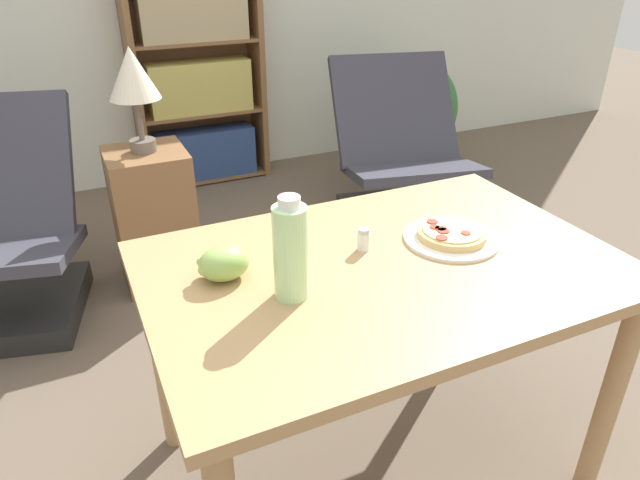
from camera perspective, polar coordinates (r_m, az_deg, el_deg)
name	(u,v)px	position (r m, az deg, el deg)	size (l,w,h in m)	color
ground_plane	(353,449)	(1.96, 3.28, -20.16)	(14.00, 14.00, 0.00)	brown
dining_table	(382,295)	(1.52, 6.20, -5.50)	(1.21, 0.80, 0.72)	tan
pizza_on_plate	(451,235)	(1.60, 12.99, 0.44)	(0.26, 0.26, 0.04)	white
grape_bunch	(223,263)	(1.39, -9.64, -2.33)	(0.12, 0.10, 0.09)	#93BC5B
drink_bottle	(290,251)	(1.27, -2.97, -1.13)	(0.08, 0.08, 0.25)	#B7EAA3
salt_shaker	(363,240)	(1.51, 4.36, 0.04)	(0.03, 0.03, 0.06)	white
lounge_chair_far	(401,174)	(3.22, 8.11, 6.52)	(0.81, 0.89, 0.88)	black
bookshelf	(199,84)	(3.78, -12.04, 15.06)	(0.81, 0.26, 1.34)	brown
side_table	(154,218)	(2.72, -16.24, 2.17)	(0.34, 0.34, 0.64)	brown
table_lamp	(133,78)	(2.52, -18.20, 15.11)	(0.21, 0.21, 0.44)	#665B51
potted_plant_floor	(417,114)	(3.97, 9.72, 12.31)	(0.55, 0.47, 0.74)	#70665B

